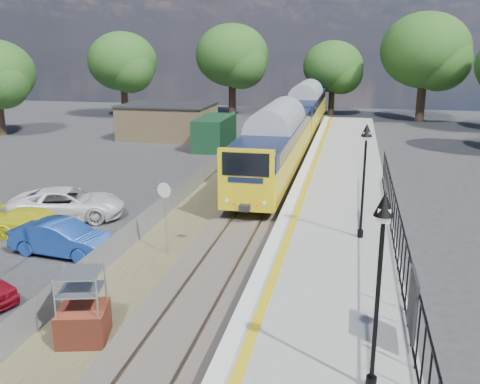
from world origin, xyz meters
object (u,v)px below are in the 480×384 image
(car_yellow, at_px, (37,223))
(car_white, at_px, (67,204))
(car_blue, at_px, (63,238))
(victorian_lamp_south, at_px, (381,248))
(train, at_px, (295,120))
(brick_plinth, at_px, (82,308))
(speed_sign, at_px, (165,205))
(victorian_lamp_north, at_px, (365,154))

(car_yellow, distance_m, car_white, 2.54)
(car_blue, distance_m, car_white, 4.90)
(victorian_lamp_south, distance_m, train, 33.85)
(car_white, bearing_deg, car_yellow, 163.11)
(train, distance_m, brick_plinth, 31.61)
(car_yellow, bearing_deg, victorian_lamp_south, -128.04)
(victorian_lamp_south, distance_m, car_yellow, 17.76)
(car_yellow, bearing_deg, train, -25.07)
(train, relative_size, speed_sign, 13.30)
(victorian_lamp_south, relative_size, brick_plinth, 2.08)
(car_white, bearing_deg, brick_plinth, -163.96)
(brick_plinth, bearing_deg, victorian_lamp_north, 45.87)
(victorian_lamp_south, height_order, victorian_lamp_north, same)
(car_blue, bearing_deg, victorian_lamp_south, -115.99)
(car_white, bearing_deg, victorian_lamp_south, -145.65)
(brick_plinth, bearing_deg, car_yellow, 129.37)
(brick_plinth, bearing_deg, speed_sign, 89.26)
(speed_sign, bearing_deg, train, 98.22)
(brick_plinth, height_order, speed_sign, speed_sign)
(victorian_lamp_south, height_order, car_white, victorian_lamp_south)
(train, relative_size, car_blue, 9.32)
(victorian_lamp_south, relative_size, car_white, 0.82)
(train, bearing_deg, speed_sign, -95.80)
(victorian_lamp_south, xyz_separation_m, car_white, (-14.40, 12.17, -3.52))
(victorian_lamp_north, bearing_deg, victorian_lamp_south, -88.85)
(victorian_lamp_north, relative_size, car_yellow, 1.08)
(brick_plinth, distance_m, car_blue, 7.21)
(victorian_lamp_south, distance_m, victorian_lamp_north, 10.00)
(brick_plinth, height_order, car_white, brick_plinth)
(car_blue, bearing_deg, victorian_lamp_north, -72.88)
(car_blue, bearing_deg, brick_plinth, -138.90)
(brick_plinth, bearing_deg, victorian_lamp_south, -13.01)
(car_yellow, bearing_deg, brick_plinth, -145.00)
(brick_plinth, xyz_separation_m, speed_sign, (0.09, 6.87, 1.06))
(train, xyz_separation_m, car_blue, (-6.65, -25.53, -1.62))
(train, distance_m, car_white, 23.02)
(victorian_lamp_north, xyz_separation_m, speed_sign, (-7.80, -1.26, -2.18))
(car_yellow, bearing_deg, car_blue, -132.65)
(victorian_lamp_south, distance_m, car_white, 19.18)
(victorian_lamp_north, height_order, brick_plinth, victorian_lamp_north)
(car_yellow, relative_size, car_white, 0.77)
(speed_sign, bearing_deg, car_yellow, -173.87)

